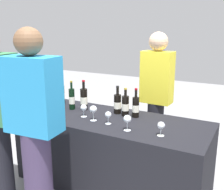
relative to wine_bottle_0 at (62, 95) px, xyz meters
name	(u,v)px	position (x,y,z in m)	size (l,w,h in m)	color
ground_plane	(112,183)	(0.80, -0.20, -0.84)	(12.00, 12.00, 0.00)	gray
tasting_table	(112,152)	(0.80, -0.20, -0.48)	(1.95, 0.80, 0.73)	black
wine_bottle_0	(62,95)	(0.00, 0.00, 0.00)	(0.07, 0.07, 0.31)	black
wine_bottle_1	(72,99)	(0.24, -0.12, 0.01)	(0.07, 0.07, 0.33)	black
wine_bottle_2	(84,99)	(0.37, -0.07, 0.01)	(0.08, 0.08, 0.34)	black
wine_bottle_3	(118,104)	(0.76, -0.01, -0.01)	(0.08, 0.08, 0.30)	black
wine_bottle_4	(125,106)	(0.87, -0.04, 0.00)	(0.07, 0.07, 0.30)	black
wine_bottle_5	(136,107)	(0.98, -0.03, 0.00)	(0.07, 0.07, 0.31)	black
wine_glass_0	(84,108)	(0.51, -0.27, -0.02)	(0.07, 0.07, 0.13)	silver
wine_glass_1	(93,110)	(0.66, -0.33, 0.00)	(0.07, 0.07, 0.15)	silver
wine_glass_2	(108,115)	(0.83, -0.34, -0.03)	(0.06, 0.06, 0.12)	silver
wine_glass_3	(127,120)	(1.07, -0.41, -0.01)	(0.07, 0.07, 0.14)	silver
wine_glass_4	(161,126)	(1.37, -0.38, -0.03)	(0.06, 0.06, 0.13)	silver
ice_bucket	(54,100)	(0.04, -0.20, -0.02)	(0.22, 0.22, 0.20)	silver
server_pouring	(156,95)	(1.04, 0.42, 0.03)	(0.36, 0.21, 1.58)	black
guest_1	(34,123)	(0.51, -0.97, 0.03)	(0.46, 0.28, 1.64)	#3F3351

